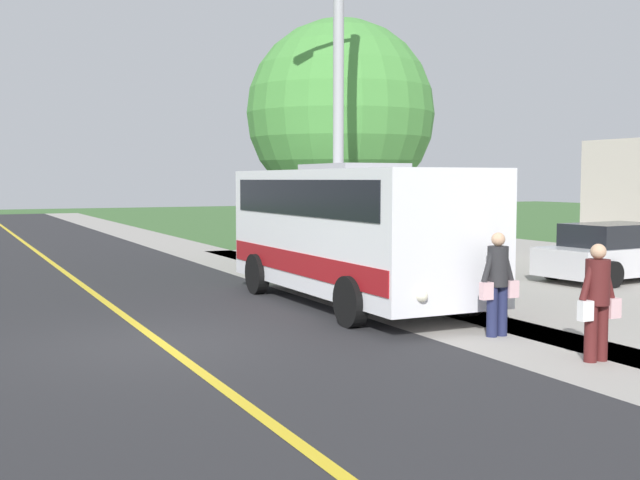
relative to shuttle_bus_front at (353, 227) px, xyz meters
name	(u,v)px	position (x,y,z in m)	size (l,w,h in m)	color
ground_plane	(162,344)	(4.53, 2.16, -1.58)	(120.00, 120.00, 0.00)	#3D6633
road_surface	(162,344)	(4.53, 2.16, -1.58)	(8.00, 100.00, 0.01)	#28282B
sidewalk	(440,318)	(-0.67, 2.16, -1.58)	(2.40, 100.00, 0.01)	#9E9991
road_centre_line	(162,343)	(4.53, 2.16, -1.57)	(0.16, 100.00, 0.00)	gold
shuttle_bus_front	(353,227)	(0.00, 0.00, 0.00)	(2.70, 7.31, 2.87)	white
pedestrian_with_bags	(597,299)	(-0.68, 6.00, -0.69)	(0.72, 0.34, 1.67)	#4C1919
pedestrian_waiting	(498,281)	(-0.56, 3.96, -0.67)	(0.72, 0.34, 1.70)	#1E2347
street_light_pole	(334,83)	(-0.36, -1.57, 3.09)	(1.97, 0.24, 8.52)	#9E9EA3
parked_car_near	(617,253)	(-7.88, -0.51, -0.89)	(4.55, 2.33, 1.45)	silver
tree_curbside	(340,114)	(-2.87, -6.14, 2.84)	(5.38, 5.38, 7.12)	#4C3826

